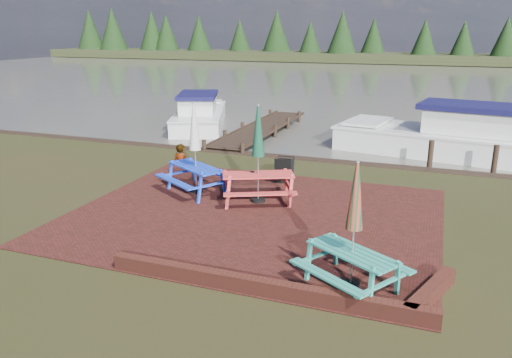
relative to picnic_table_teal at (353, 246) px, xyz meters
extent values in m
plane|color=black|center=(-2.93, 1.80, -0.83)|extent=(120.00, 120.00, 0.00)
cube|color=#351610|center=(-2.93, 2.80, -0.82)|extent=(9.00, 7.50, 0.02)
cube|color=#4C1E16|center=(-1.43, -0.80, -0.68)|extent=(6.00, 0.22, 0.30)
cube|color=#4C1E16|center=(1.37, 0.00, -0.68)|extent=(0.82, 1.77, 0.30)
cube|color=#4D4A42|center=(-2.93, 38.80, -0.83)|extent=(120.00, 60.00, 0.02)
cube|color=black|center=(-2.93, 67.80, -0.33)|extent=(120.00, 10.00, 1.20)
cube|color=teal|center=(0.00, 0.00, -0.13)|extent=(1.79, 1.46, 0.04)
cube|color=teal|center=(-0.34, -0.54, -0.40)|extent=(1.56, 1.09, 0.04)
cube|color=teal|center=(0.34, 0.54, -0.40)|extent=(1.56, 1.09, 0.04)
cube|color=teal|center=(-0.62, 0.39, -0.48)|extent=(0.84, 1.29, 0.70)
cube|color=teal|center=(0.62, -0.39, -0.48)|extent=(0.84, 1.29, 0.70)
cylinder|color=black|center=(0.00, 0.00, -0.78)|extent=(0.34, 0.34, 0.09)
cylinder|color=#B2B2B7|center=(0.00, 0.00, 0.35)|extent=(0.03, 0.03, 2.35)
cone|color=#BB331A|center=(0.00, 0.00, 0.92)|extent=(0.30, 0.30, 1.18)
cube|color=red|center=(-3.17, 3.80, -0.05)|extent=(2.03, 1.46, 0.04)
cube|color=red|center=(-2.87, 3.15, -0.35)|extent=(1.83, 1.02, 0.04)
cube|color=red|center=(-3.47, 4.45, -0.35)|extent=(1.83, 1.02, 0.04)
cube|color=red|center=(-3.92, 3.45, -0.44)|extent=(0.77, 1.53, 0.78)
cube|color=red|center=(-2.43, 4.14, -0.44)|extent=(0.77, 1.53, 0.78)
cylinder|color=black|center=(-3.17, 3.80, -0.77)|extent=(0.38, 0.38, 0.11)
cylinder|color=#B2B2B7|center=(-3.17, 3.80, 0.49)|extent=(0.04, 0.04, 2.63)
cone|color=#113F2B|center=(-3.17, 3.80, 1.12)|extent=(0.34, 0.34, 1.32)
cube|color=blue|center=(-5.12, 3.98, -0.06)|extent=(1.96, 1.58, 0.04)
cube|color=blue|center=(-5.49, 3.38, -0.36)|extent=(1.71, 1.17, 0.04)
cube|color=blue|center=(-4.76, 4.58, -0.36)|extent=(1.71, 1.17, 0.04)
cube|color=blue|center=(-5.81, 4.39, -0.44)|extent=(0.90, 1.42, 0.76)
cube|color=blue|center=(-4.44, 3.56, -0.44)|extent=(0.90, 1.42, 0.76)
cylinder|color=black|center=(-5.12, 3.98, -0.77)|extent=(0.37, 0.37, 0.10)
cylinder|color=#B2B2B7|center=(-5.12, 3.98, 0.46)|extent=(0.04, 0.04, 2.57)
cone|color=silver|center=(-5.12, 3.98, 1.08)|extent=(0.33, 0.33, 1.29)
cube|color=black|center=(-3.01, 5.53, -0.41)|extent=(0.53, 0.26, 0.81)
cube|color=black|center=(-3.01, 5.81, -0.41)|extent=(0.53, 0.26, 0.81)
cube|color=black|center=(-3.01, 5.67, -0.02)|extent=(0.51, 0.10, 0.03)
cube|color=black|center=(-6.43, 13.30, -0.71)|extent=(1.60, 9.00, 0.06)
cube|color=black|center=(-7.18, 13.30, -0.66)|extent=(0.08, 9.00, 0.08)
cube|color=black|center=(-5.68, 13.30, -0.66)|extent=(0.08, 9.00, 0.08)
cylinder|color=black|center=(-7.23, 8.80, -0.93)|extent=(0.16, 0.16, 1.00)
cylinder|color=black|center=(-5.63, 8.80, -0.93)|extent=(0.16, 0.16, 1.00)
cube|color=silver|center=(-10.02, 14.09, -0.72)|extent=(4.39, 6.83, 0.92)
cube|color=silver|center=(-10.02, 14.09, -0.24)|extent=(4.48, 6.97, 0.07)
cube|color=silver|center=(-9.74, 13.36, 0.21)|extent=(2.47, 3.11, 0.79)
cube|color=#100F39|center=(-9.74, 13.36, 0.65)|extent=(2.77, 3.54, 0.17)
cube|color=silver|center=(-10.90, 16.38, -0.12)|extent=(2.18, 1.76, 0.09)
cube|color=silver|center=(1.51, 12.02, -0.67)|extent=(8.47, 4.17, 1.08)
cube|color=silver|center=(1.51, 12.02, -0.11)|extent=(8.63, 4.25, 0.09)
cube|color=silver|center=(2.46, 11.85, 0.41)|extent=(3.70, 2.58, 0.92)
cube|color=#100F39|center=(2.46, 11.85, 0.93)|extent=(4.22, 2.89, 0.19)
cube|color=silver|center=(-1.53, 12.55, 0.03)|extent=(1.85, 2.60, 0.11)
imported|color=gray|center=(-6.83, 6.23, -0.02)|extent=(0.65, 0.49, 1.61)
camera|label=1|loc=(1.20, -8.21, 3.69)|focal=35.00mm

